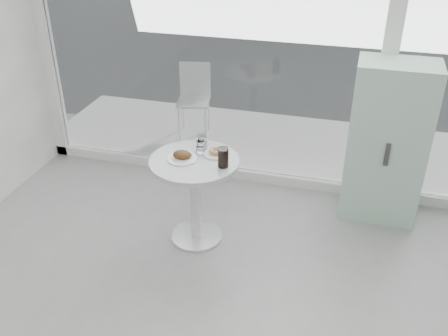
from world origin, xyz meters
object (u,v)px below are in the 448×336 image
(water_tumbler_b, at_px, (202,144))
(cola_glass, at_px, (223,158))
(water_tumbler_a, at_px, (200,148))
(plate_fritter, at_px, (183,156))
(mint_cabinet, at_px, (387,143))
(plate_donut, at_px, (216,152))
(main_table, at_px, (195,183))
(patio_chair, at_px, (194,95))

(water_tumbler_b, xyz_separation_m, cola_glass, (0.24, -0.22, 0.02))
(water_tumbler_a, distance_m, cola_glass, 0.29)
(plate_fritter, xyz_separation_m, water_tumbler_b, (0.10, 0.19, 0.03))
(mint_cabinet, bearing_deg, cola_glass, -143.86)
(plate_fritter, bearing_deg, mint_cabinet, 28.18)
(mint_cabinet, bearing_deg, plate_donut, -151.70)
(water_tumbler_b, bearing_deg, cola_glass, -42.61)
(water_tumbler_b, bearing_deg, water_tumbler_a, -86.78)
(main_table, relative_size, plate_donut, 3.76)
(mint_cabinet, relative_size, water_tumbler_b, 10.92)
(patio_chair, relative_size, cola_glass, 5.22)
(main_table, height_order, plate_donut, plate_donut)
(mint_cabinet, relative_size, water_tumbler_a, 13.04)
(main_table, distance_m, mint_cabinet, 1.71)
(plate_donut, bearing_deg, patio_chair, 113.71)
(main_table, distance_m, patio_chair, 2.02)
(mint_cabinet, xyz_separation_m, water_tumbler_b, (-1.47, -0.65, 0.11))
(plate_donut, xyz_separation_m, water_tumbler_b, (-0.13, 0.05, 0.04))
(mint_cabinet, height_order, plate_fritter, mint_cabinet)
(plate_fritter, xyz_separation_m, water_tumbler_a, (0.11, 0.14, 0.02))
(plate_donut, bearing_deg, water_tumbler_b, 161.11)
(main_table, xyz_separation_m, water_tumbler_b, (0.01, 0.17, 0.28))
(patio_chair, bearing_deg, cola_glass, -75.87)
(plate_fritter, relative_size, cola_glass, 1.51)
(plate_fritter, bearing_deg, cola_glass, -5.35)
(water_tumbler_b, height_order, cola_glass, cola_glass)
(plate_donut, bearing_deg, cola_glass, -58.32)
(plate_fritter, bearing_deg, water_tumbler_a, 52.08)
(plate_donut, distance_m, water_tumbler_b, 0.14)
(mint_cabinet, bearing_deg, patio_chair, 153.61)
(patio_chair, distance_m, water_tumbler_b, 1.89)
(water_tumbler_a, bearing_deg, main_table, -96.73)
(plate_donut, xyz_separation_m, cola_glass, (0.11, -0.18, 0.06))
(cola_glass, bearing_deg, water_tumbler_b, 137.39)
(water_tumbler_a, bearing_deg, water_tumbler_b, 93.22)
(main_table, relative_size, patio_chair, 0.92)
(cola_glass, bearing_deg, plate_fritter, 174.65)
(main_table, xyz_separation_m, water_tumbler_a, (0.01, 0.12, 0.27))
(mint_cabinet, xyz_separation_m, plate_donut, (-1.34, -0.70, 0.07))
(patio_chair, bearing_deg, water_tumbler_a, -80.26)
(plate_fritter, relative_size, plate_donut, 1.19)
(main_table, xyz_separation_m, plate_fritter, (-0.09, -0.02, 0.25))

